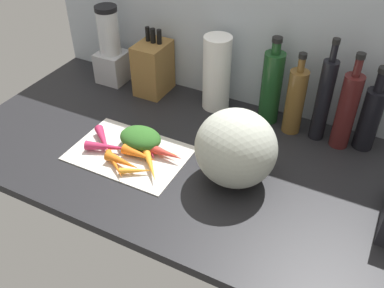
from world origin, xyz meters
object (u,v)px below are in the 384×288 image
carrot_9 (115,164)px  carrot_10 (139,154)px  blender_appliance (111,50)px  paper_towel_roll (217,73)px  cutting_board (129,153)px  bottle_0 (271,87)px  carrot_1 (110,147)px  bottle_3 (347,110)px  carrot_8 (144,146)px  knife_block (153,68)px  bottle_2 (324,99)px  winter_squash (236,148)px  carrot_3 (138,171)px  carrot_2 (123,162)px  carrot_6 (150,163)px  carrot_4 (104,141)px  carrot_7 (157,148)px  carrot_5 (165,153)px  carrot_0 (149,147)px  bottle_4 (370,116)px  bottle_1 (295,101)px

carrot_9 → carrot_10: bearing=56.7°
carrot_9 → blender_appliance: (-33.00, 46.08, 11.62)cm
carrot_10 → paper_towel_roll: bearing=78.6°
cutting_board → bottle_0: (33.54, 39.54, 13.31)cm
carrot_1 → bottle_3: size_ratio=0.50×
carrot_8 → paper_towel_roll: (9.21, 35.88, 11.56)cm
cutting_board → knife_block: (-13.35, 38.05, 9.94)cm
bottle_2 → paper_towel_roll: bearing=177.4°
cutting_board → winter_squash: 37.08cm
carrot_3 → bottle_0: bearing=61.7°
knife_block → carrot_8: bearing=-63.8°
carrot_2 → carrot_6: size_ratio=0.75×
carrot_1 → winter_squash: 42.22cm
carrot_4 → carrot_7: carrot_4 is taller
cutting_board → bottle_2: (51.88, 37.28, 14.71)cm
carrot_8 → paper_towel_roll: paper_towel_roll is taller
carrot_4 → bottle_2: bearing=31.7°
carrot_1 → carrot_5: carrot_5 is taller
carrot_0 → knife_block: bearing=118.5°
knife_block → blender_appliance: size_ratio=0.82×
carrot_7 → bottle_0: (25.38, 35.13, 11.68)cm
cutting_board → bottle_0: bearing=49.7°
carrot_4 → carrot_10: bearing=-2.9°
bottle_4 → carrot_0: bearing=-150.5°
blender_appliance → carrot_0: bearing=-41.7°
blender_appliance → bottle_2: size_ratio=0.87×
carrot_1 → bottle_2: bearing=34.7°
cutting_board → paper_towel_roll: paper_towel_roll is taller
carrot_1 → paper_towel_roll: size_ratio=0.60×
bottle_1 → carrot_3: bearing=-128.0°
carrot_9 → blender_appliance: bearing=125.6°
carrot_9 → paper_towel_roll: bearing=75.0°
knife_block → blender_appliance: blender_appliance is taller
carrot_8 → carrot_6: bearing=-46.1°
carrot_5 → bottle_3: bearing=35.0°
carrot_1 → bottle_3: bottle_3 is taller
paper_towel_roll → bottle_2: 38.90cm
carrot_2 → blender_appliance: (-34.89, 44.45, 11.06)cm
carrot_9 → knife_block: bearing=106.5°
carrot_2 → carrot_7: carrot_2 is taller
carrot_10 → blender_appliance: 55.32cm
carrot_7 → bottle_3: (51.52, 32.04, 11.70)cm
carrot_10 → carrot_8: bearing=103.3°
carrot_6 → carrot_4: bearing=172.2°
carrot_5 → carrot_10: size_ratio=1.07×
carrot_0 → carrot_6: bearing=-56.0°
carrot_2 → carrot_3: 6.00cm
knife_block → carrot_4: bearing=-84.3°
carrot_0 → blender_appliance: 51.92cm
carrot_8 → bottle_1: bottle_1 is taller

